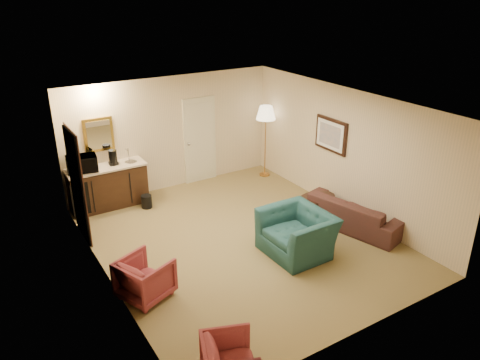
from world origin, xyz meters
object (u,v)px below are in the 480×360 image
object	(u,v)px
floor_lamp	(265,141)
coffee_maker	(113,157)
sofa	(352,208)
waste_bin	(147,201)
rose_chair_far	(230,359)
teal_armchair	(297,227)
rose_chair_near	(145,276)
wetbar_cabinet	(108,187)
coffee_table	(316,207)
microwave	(81,162)

from	to	relation	value
floor_lamp	coffee_maker	size ratio (longest dim) A/B	5.47
sofa	waste_bin	world-z (taller)	sofa
sofa	rose_chair_far	size ratio (longest dim) A/B	3.16
floor_lamp	waste_bin	size ratio (longest dim) A/B	6.27
teal_armchair	floor_lamp	world-z (taller)	floor_lamp
waste_bin	rose_chair_near	bearing A→B (deg)	-111.53
sofa	rose_chair_far	bearing A→B (deg)	102.31
wetbar_cabinet	rose_chair_near	distance (m)	3.45
waste_bin	sofa	bearing A→B (deg)	-42.88
rose_chair_near	floor_lamp	distance (m)	5.36
teal_armchair	floor_lamp	size ratio (longest dim) A/B	0.67
rose_chair_far	coffee_maker	bearing A→B (deg)	16.15
rose_chair_far	coffee_maker	size ratio (longest dim) A/B	2.02
coffee_table	coffee_maker	xyz separation A→B (m)	(-3.27, 2.79, 0.85)
microwave	sofa	bearing A→B (deg)	-30.12
rose_chair_near	floor_lamp	world-z (taller)	floor_lamp
wetbar_cabinet	sofa	distance (m)	5.11
rose_chair_far	floor_lamp	xyz separation A→B (m)	(4.10, 5.20, 0.56)
sofa	coffee_table	xyz separation A→B (m)	(-0.35, 0.65, -0.17)
rose_chair_near	microwave	distance (m)	3.48
wetbar_cabinet	floor_lamp	world-z (taller)	floor_lamp
rose_chair_near	waste_bin	bearing A→B (deg)	-43.80
wetbar_cabinet	rose_chair_far	size ratio (longest dim) A/B	2.49
teal_armchair	rose_chair_near	world-z (taller)	teal_armchair
rose_chair_near	microwave	bearing A→B (deg)	-22.61
wetbar_cabinet	coffee_table	size ratio (longest dim) A/B	2.01
rose_chair_far	microwave	world-z (taller)	microwave
wetbar_cabinet	coffee_maker	bearing A→B (deg)	4.74
sofa	teal_armchair	bearing A→B (deg)	82.33
rose_chair_far	floor_lamp	size ratio (longest dim) A/B	0.37
waste_bin	coffee_maker	distance (m)	1.17
sofa	rose_chair_far	distance (m)	4.56
rose_chair_far	floor_lamp	world-z (taller)	floor_lamp
wetbar_cabinet	teal_armchair	distance (m)	4.27
teal_armchair	rose_chair_far	size ratio (longest dim) A/B	1.82
floor_lamp	coffee_maker	bearing A→B (deg)	174.79
coffee_table	sofa	bearing A→B (deg)	-61.69
teal_armchair	rose_chair_near	xyz separation A→B (m)	(-2.77, 0.21, -0.16)
sofa	floor_lamp	bearing A→B (deg)	-16.02
sofa	waste_bin	size ratio (longest dim) A/B	7.32
wetbar_cabinet	rose_chair_far	bearing A→B (deg)	-92.59
wetbar_cabinet	microwave	xyz separation A→B (m)	(-0.48, -0.02, 0.66)
wetbar_cabinet	sofa	world-z (taller)	wetbar_cabinet
sofa	floor_lamp	distance (m)	3.14
wetbar_cabinet	coffee_maker	xyz separation A→B (m)	(0.18, 0.01, 0.62)
rose_chair_far	teal_armchair	bearing A→B (deg)	-32.37
wetbar_cabinet	rose_chair_near	size ratio (longest dim) A/B	2.25
coffee_table	coffee_maker	world-z (taller)	coffee_maker
waste_bin	coffee_maker	world-z (taller)	coffee_maker
wetbar_cabinet	waste_bin	xyz separation A→B (m)	(0.65, -0.50, -0.32)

